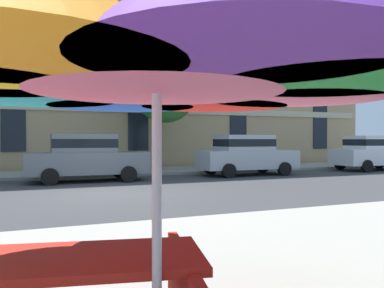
# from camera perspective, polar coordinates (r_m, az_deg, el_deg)

# --- Properties ---
(ground_plane) EXTENTS (120.00, 120.00, 0.00)m
(ground_plane) POSITION_cam_1_polar(r_m,az_deg,el_deg) (11.48, -11.89, -7.24)
(ground_plane) COLOR #38383A
(sidewalk_far) EXTENTS (56.00, 3.60, 0.12)m
(sidewalk_far) POSITION_cam_1_polar(r_m,az_deg,el_deg) (18.17, -15.66, -4.16)
(sidewalk_far) COLOR gray
(sidewalk_far) RESTS_ON ground
(apartment_building) EXTENTS (36.47, 12.08, 16.00)m
(apartment_building) POSITION_cam_1_polar(r_m,az_deg,el_deg) (27.04, -17.68, 14.35)
(apartment_building) COLOR tan
(apartment_building) RESTS_ON ground
(sedan_gray) EXTENTS (4.40, 1.98, 1.78)m
(sedan_gray) POSITION_cam_1_polar(r_m,az_deg,el_deg) (15.01, -15.41, -1.76)
(sedan_gray) COLOR slate
(sedan_gray) RESTS_ON ground
(sedan_silver) EXTENTS (4.40, 1.98, 1.78)m
(sedan_silver) POSITION_cam_1_polar(r_m,az_deg,el_deg) (17.21, 8.00, -1.44)
(sedan_silver) COLOR #A8AAB2
(sedan_silver) RESTS_ON ground
(sedan_white) EXTENTS (4.40, 1.98, 1.78)m
(sedan_white) POSITION_cam_1_polar(r_m,az_deg,el_deg) (21.93, 25.19, -1.06)
(sedan_white) COLOR silver
(sedan_white) RESTS_ON ground
(street_tree_middle) EXTENTS (3.41, 3.61, 5.96)m
(street_tree_middle) POSITION_cam_1_polar(r_m,az_deg,el_deg) (18.98, -4.82, 8.55)
(street_tree_middle) COLOR #4C3823
(street_tree_middle) RESTS_ON ground
(patio_umbrella) EXTENTS (3.21, 3.21, 2.40)m
(patio_umbrella) POSITION_cam_1_polar(r_m,az_deg,el_deg) (2.36, -5.26, 13.39)
(patio_umbrella) COLOR silver
(patio_umbrella) RESTS_ON ground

